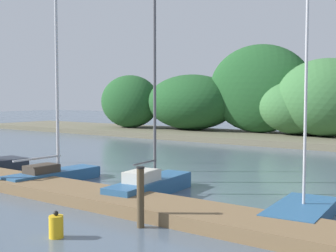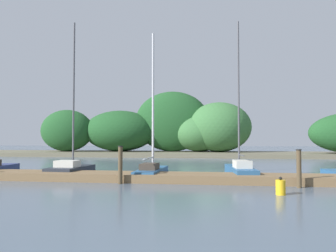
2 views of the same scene
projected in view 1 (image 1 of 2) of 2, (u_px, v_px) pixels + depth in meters
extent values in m
cube|color=brown|center=(72.00, 192.00, 13.93)|extent=(24.22, 1.80, 0.35)
cube|color=#66604C|center=(302.00, 140.00, 30.84)|extent=(63.71, 8.00, 0.40)
ellipsoid|color=#386B38|center=(327.00, 97.00, 31.09)|extent=(7.04, 5.93, 5.48)
ellipsoid|color=#386B38|center=(299.00, 106.00, 32.77)|extent=(5.94, 5.64, 4.24)
ellipsoid|color=#1E4C23|center=(130.00, 101.00, 40.46)|extent=(6.14, 3.84, 4.77)
ellipsoid|color=#1E4C23|center=(259.00, 89.00, 34.53)|extent=(8.49, 3.88, 6.85)
ellipsoid|color=#1E4C23|center=(191.00, 102.00, 37.87)|extent=(8.37, 5.74, 4.70)
cube|color=#232833|center=(17.00, 163.00, 19.87)|extent=(0.81, 0.76, 0.42)
cube|color=#285684|center=(52.00, 177.00, 16.35)|extent=(1.13, 3.75, 0.44)
cube|color=#285684|center=(87.00, 172.00, 17.67)|extent=(0.58, 0.95, 0.37)
cube|color=#3D3328|center=(42.00, 169.00, 15.96)|extent=(0.79, 1.14, 0.28)
cylinder|color=#B7B7BC|center=(57.00, 80.00, 16.34)|extent=(0.11, 0.11, 6.71)
cylinder|color=#B7B7BC|center=(38.00, 158.00, 15.82)|extent=(0.14, 1.99, 0.08)
cube|color=#285684|center=(150.00, 187.00, 14.22)|extent=(1.35, 3.94, 0.53)
cube|color=#285684|center=(176.00, 180.00, 15.72)|extent=(0.62, 1.01, 0.45)
cube|color=beige|center=(142.00, 176.00, 13.77)|extent=(0.83, 1.23, 0.35)
cylinder|color=#4C4C51|center=(155.00, 67.00, 14.22)|extent=(0.09, 0.09, 7.17)
cylinder|color=#4C4C51|center=(145.00, 162.00, 13.91)|extent=(0.19, 1.29, 0.06)
cube|color=#285684|center=(301.00, 213.00, 11.42)|extent=(1.57, 3.06, 0.37)
cube|color=#285684|center=(314.00, 203.00, 12.56)|extent=(0.79, 0.80, 0.31)
cylinder|color=#B7B7BC|center=(306.00, 80.00, 11.39)|extent=(0.08, 0.08, 6.43)
cylinder|color=#4C3D28|center=(140.00, 198.00, 10.69)|extent=(0.18, 0.18, 1.44)
cylinder|color=black|center=(140.00, 167.00, 10.64)|extent=(0.21, 0.21, 0.04)
cylinder|color=gold|center=(56.00, 227.00, 9.94)|extent=(0.32, 0.32, 0.50)
sphere|color=black|center=(56.00, 213.00, 9.92)|extent=(0.11, 0.11, 0.11)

